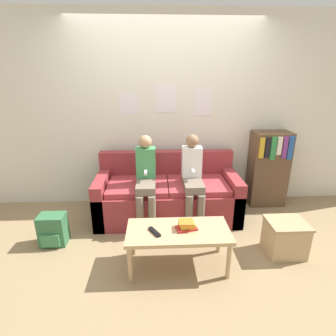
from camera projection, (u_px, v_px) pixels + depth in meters
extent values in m
plane|color=#937A56|center=(170.00, 236.00, 3.10)|extent=(10.00, 10.00, 0.00)
cube|color=silver|center=(166.00, 114.00, 3.62)|extent=(8.00, 0.06, 2.60)
cube|color=silver|center=(129.00, 104.00, 3.52)|extent=(0.26, 0.00, 0.25)
cube|color=silver|center=(166.00, 99.00, 3.52)|extent=(0.27, 0.00, 0.36)
cube|color=silver|center=(203.00, 103.00, 3.56)|extent=(0.23, 0.00, 0.35)
cube|color=maroon|center=(168.00, 202.00, 3.48)|extent=(1.83, 0.80, 0.43)
cube|color=maroon|center=(167.00, 165.00, 3.65)|extent=(1.83, 0.14, 0.39)
cube|color=maroon|center=(103.00, 197.00, 3.42)|extent=(0.14, 0.80, 0.59)
cube|color=maroon|center=(231.00, 195.00, 3.49)|extent=(0.14, 0.80, 0.59)
cube|color=#A1343A|center=(138.00, 186.00, 3.35)|extent=(0.75, 0.64, 0.07)
cube|color=#A1343A|center=(197.00, 185.00, 3.38)|extent=(0.75, 0.64, 0.07)
cube|color=tan|center=(178.00, 231.00, 2.50)|extent=(0.99, 0.47, 0.04)
cylinder|color=tan|center=(130.00, 264.00, 2.37)|extent=(0.04, 0.04, 0.37)
cylinder|color=tan|center=(229.00, 261.00, 2.41)|extent=(0.04, 0.04, 0.37)
cylinder|color=tan|center=(133.00, 239.00, 2.73)|extent=(0.04, 0.04, 0.37)
cylinder|color=tan|center=(219.00, 237.00, 2.77)|extent=(0.04, 0.04, 0.37)
cylinder|color=#756656|center=(140.00, 216.00, 3.05)|extent=(0.09, 0.09, 0.50)
cylinder|color=#756656|center=(152.00, 216.00, 3.06)|extent=(0.09, 0.09, 0.50)
cube|color=#756656|center=(146.00, 184.00, 3.20)|extent=(0.23, 0.50, 0.09)
cube|color=#429356|center=(146.00, 162.00, 3.25)|extent=(0.24, 0.16, 0.38)
sphere|color=tan|center=(145.00, 142.00, 3.16)|extent=(0.16, 0.16, 0.16)
cube|color=white|center=(146.00, 172.00, 3.14)|extent=(0.03, 0.12, 0.03)
cylinder|color=#756656|center=(189.00, 215.00, 3.08)|extent=(0.09, 0.09, 0.50)
cylinder|color=#756656|center=(201.00, 215.00, 3.09)|extent=(0.09, 0.09, 0.50)
cube|color=#756656|center=(193.00, 183.00, 3.23)|extent=(0.23, 0.50, 0.09)
cube|color=white|center=(192.00, 162.00, 3.28)|extent=(0.24, 0.16, 0.38)
sphere|color=#8C6647|center=(192.00, 141.00, 3.19)|extent=(0.16, 0.16, 0.16)
cube|color=white|center=(193.00, 171.00, 3.16)|extent=(0.03, 0.12, 0.03)
cube|color=black|center=(154.00, 232.00, 2.44)|extent=(0.12, 0.17, 0.02)
cube|color=red|center=(186.00, 228.00, 2.50)|extent=(0.22, 0.16, 0.02)
cube|color=gold|center=(187.00, 225.00, 2.51)|extent=(0.16, 0.14, 0.04)
cube|color=orange|center=(186.00, 222.00, 2.49)|extent=(0.14, 0.13, 0.02)
cube|color=brown|center=(268.00, 169.00, 3.74)|extent=(0.51, 0.31, 1.07)
cube|color=gold|center=(262.00, 148.00, 3.46)|extent=(0.06, 0.02, 0.28)
cube|color=black|center=(268.00, 148.00, 3.46)|extent=(0.06, 0.02, 0.27)
cube|color=#2D8442|center=(273.00, 149.00, 3.47)|extent=(0.07, 0.02, 0.32)
cube|color=silver|center=(280.00, 146.00, 3.46)|extent=(0.06, 0.02, 0.24)
cube|color=#7A3389|center=(285.00, 148.00, 3.47)|extent=(0.06, 0.02, 0.29)
cube|color=#23519E|center=(291.00, 148.00, 3.48)|extent=(0.07, 0.02, 0.32)
cube|color=tan|center=(285.00, 238.00, 2.76)|extent=(0.38, 0.33, 0.35)
cube|color=tan|center=(288.00, 223.00, 2.70)|extent=(0.40, 0.35, 0.02)
cube|color=#336B42|center=(53.00, 229.00, 2.92)|extent=(0.28, 0.20, 0.36)
cube|color=#3D804F|center=(50.00, 241.00, 2.83)|extent=(0.20, 0.03, 0.14)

